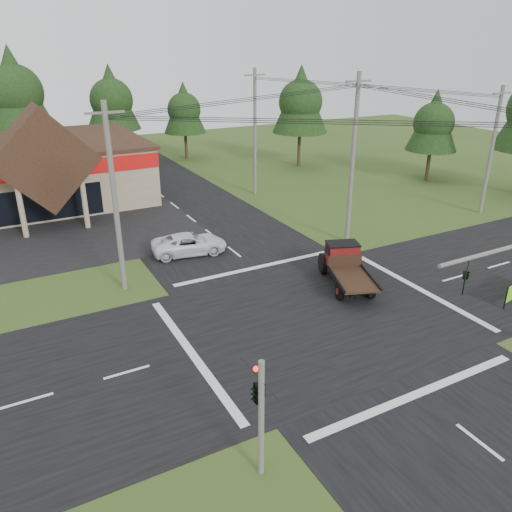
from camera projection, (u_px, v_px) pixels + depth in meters
ground at (318, 317)px, 25.86m from camera, size 120.00×120.00×0.00m
road_ns at (318, 317)px, 25.85m from camera, size 12.00×120.00×0.02m
road_ew at (318, 317)px, 25.85m from camera, size 120.00×12.00×0.02m
parking_apron at (0, 245)px, 35.18m from camera, size 28.00×14.00×0.02m
traffic_signal_corner at (259, 382)px, 15.28m from camera, size 0.53×2.48×4.40m
utility_pole_nw at (115, 199)px, 26.76m from camera, size 2.00×0.30×10.50m
utility_pole_ne at (353, 160)px, 33.51m from camera, size 2.00×0.30×11.50m
utility_pole_far at (492, 150)px, 39.84m from camera, size 2.00×0.30×10.20m
utility_pole_n at (255, 132)px, 44.92m from camera, size 2.00×0.30×11.20m
tree_row_c at (14, 90)px, 51.35m from camera, size 7.28×7.28×13.13m
tree_row_d at (111, 98)px, 57.03m from camera, size 6.16×6.16×11.11m
tree_row_e at (184, 108)px, 59.40m from camera, size 5.04×5.04×9.09m
tree_side_ne at (301, 100)px, 55.11m from camera, size 6.16×6.16×11.11m
tree_side_e_near at (434, 121)px, 49.38m from camera, size 5.04×5.04×9.09m
antique_flatbed_truck at (347, 268)px, 28.80m from camera, size 3.89×5.91×2.31m
white_pickup at (189, 244)px, 33.50m from camera, size 5.32×3.11×1.39m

